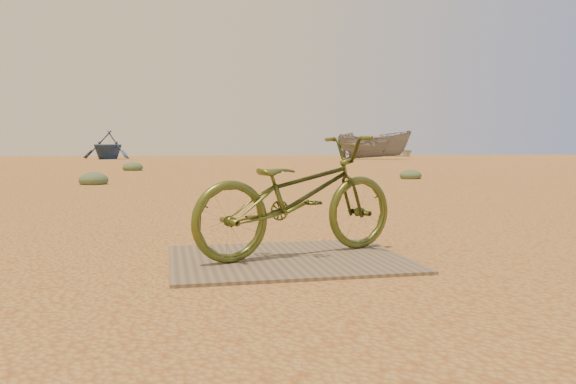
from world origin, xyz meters
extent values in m
plane|color=tan|center=(0.00, 0.00, 0.00)|extent=(120.00, 120.00, 0.00)
cube|color=#6E6049|center=(-0.48, -0.42, 0.01)|extent=(1.65, 1.30, 0.02)
imported|color=#49531D|center=(-0.39, -0.34, 0.45)|extent=(1.74, 1.07, 0.86)
imported|color=#344F78|center=(-5.61, 39.79, 1.08)|extent=(4.73, 5.06, 2.16)
imported|color=slate|center=(13.72, 35.10, 1.05)|extent=(5.74, 4.33, 2.10)
imported|color=silver|center=(22.10, 50.08, 0.50)|extent=(3.97, 5.21, 1.01)
ellipsoid|color=#5C734B|center=(-2.90, 8.77, 0.00)|extent=(0.64, 0.64, 0.35)
ellipsoid|color=#5C734B|center=(4.94, 9.42, 0.00)|extent=(0.57, 0.57, 0.32)
ellipsoid|color=#5C734B|center=(-2.51, 16.68, 0.00)|extent=(0.72, 0.72, 0.40)
camera|label=1|loc=(-1.30, -4.24, 0.79)|focal=35.00mm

